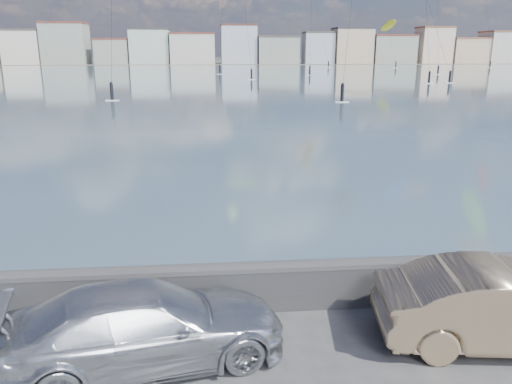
{
  "coord_description": "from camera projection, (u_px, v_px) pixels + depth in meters",
  "views": [
    {
      "loc": [
        0.03,
        -6.69,
        5.28
      ],
      "look_at": [
        1.0,
        4.0,
        2.2
      ],
      "focal_mm": 35.0,
      "sensor_mm": 36.0,
      "label": 1
    }
  ],
  "objects": [
    {
      "name": "car_silver",
      "position": [
        145.0,
        326.0,
        8.57
      ],
      "size": [
        5.18,
        2.97,
        1.41
      ],
      "primitive_type": "imported",
      "rotation": [
        0.0,
        0.0,
        1.78
      ],
      "color": "silver",
      "rests_on": "ground"
    },
    {
      "name": "kitesurfer_5",
      "position": [
        388.0,
        26.0,
        156.77
      ],
      "size": [
        4.91,
        20.74,
        14.82
      ],
      "color": "yellow",
      "rests_on": "ground"
    },
    {
      "name": "seawall",
      "position": [
        213.0,
        286.0,
        10.29
      ],
      "size": [
        400.0,
        0.36,
        1.08
      ],
      "color": "#28282B",
      "rests_on": "ground"
    },
    {
      "name": "far_shore_strip",
      "position": [
        210.0,
        63.0,
        199.33
      ],
      "size": [
        500.0,
        60.0,
        0.0
      ],
      "primitive_type": "cube",
      "color": "#4C473D",
      "rests_on": "ground"
    },
    {
      "name": "car_champagne",
      "position": [
        505.0,
        307.0,
        9.09
      ],
      "size": [
        4.76,
        2.17,
        1.51
      ],
      "primitive_type": "imported",
      "rotation": [
        0.0,
        0.0,
        1.44
      ],
      "color": "tan",
      "rests_on": "ground"
    },
    {
      "name": "far_buildings",
      "position": [
        213.0,
        47.0,
        184.38
      ],
      "size": [
        240.79,
        13.26,
        14.6
      ],
      "color": "#B7C6BC",
      "rests_on": "ground"
    },
    {
      "name": "bay_water",
      "position": [
        210.0,
        78.0,
        95.46
      ],
      "size": [
        500.0,
        177.0,
        0.0
      ],
      "primitive_type": "cube",
      "color": "#375164",
      "rests_on": "ground"
    }
  ]
}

